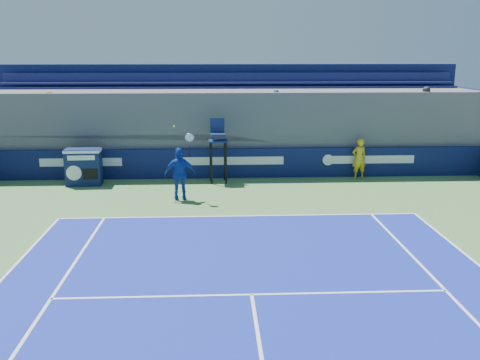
{
  "coord_description": "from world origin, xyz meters",
  "views": [
    {
      "loc": [
        -0.73,
        -3.81,
        4.92
      ],
      "look_at": [
        0.0,
        11.5,
        1.25
      ],
      "focal_mm": 40.0,
      "sensor_mm": 36.0,
      "label": 1
    }
  ],
  "objects_px": {
    "ball_person": "(359,159)",
    "tennis_player": "(180,174)",
    "match_clock": "(84,166)",
    "umpire_chair": "(218,143)"
  },
  "relations": [
    {
      "from": "umpire_chair",
      "to": "tennis_player",
      "type": "xyz_separation_m",
      "value": [
        -1.3,
        -2.54,
        -0.61
      ]
    },
    {
      "from": "match_clock",
      "to": "tennis_player",
      "type": "height_order",
      "value": "tennis_player"
    },
    {
      "from": "ball_person",
      "to": "match_clock",
      "type": "bearing_deg",
      "value": -6.54
    },
    {
      "from": "ball_person",
      "to": "tennis_player",
      "type": "xyz_separation_m",
      "value": [
        -6.91,
        -2.89,
        0.1
      ]
    },
    {
      "from": "match_clock",
      "to": "umpire_chair",
      "type": "relative_size",
      "value": 0.56
    },
    {
      "from": "ball_person",
      "to": "match_clock",
      "type": "height_order",
      "value": "ball_person"
    },
    {
      "from": "match_clock",
      "to": "ball_person",
      "type": "bearing_deg",
      "value": 3.03
    },
    {
      "from": "umpire_chair",
      "to": "ball_person",
      "type": "bearing_deg",
      "value": 3.57
    },
    {
      "from": "ball_person",
      "to": "tennis_player",
      "type": "distance_m",
      "value": 7.49
    },
    {
      "from": "match_clock",
      "to": "tennis_player",
      "type": "xyz_separation_m",
      "value": [
        3.78,
        -2.32,
        0.17
      ]
    }
  ]
}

